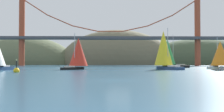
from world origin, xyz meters
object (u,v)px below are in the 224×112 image
object	(u,v)px
sailboat_yellow_sail	(164,50)
sailboat_scarlet_sail	(78,53)
channel_buoy	(16,70)
sailboat_green_sail	(168,52)
sailboat_orange_sail	(220,54)

from	to	relation	value
sailboat_yellow_sail	sailboat_scarlet_sail	bearing A→B (deg)	176.30
sailboat_scarlet_sail	sailboat_yellow_sail	xyz separation A→B (m)	(21.83, -1.41, 0.75)
sailboat_scarlet_sail	channel_buoy	distance (m)	20.39
sailboat_yellow_sail	sailboat_green_sail	bearing A→B (deg)	73.00
sailboat_green_sail	channel_buoy	world-z (taller)	sailboat_green_sail
sailboat_green_sail	channel_buoy	size ratio (longest dim) A/B	4.01
sailboat_scarlet_sail	sailboat_orange_sail	size ratio (longest dim) A/B	1.13
sailboat_yellow_sail	sailboat_green_sail	distance (m)	17.96
sailboat_yellow_sail	sailboat_orange_sail	size ratio (longest dim) A/B	1.27
sailboat_green_sail	sailboat_orange_sail	world-z (taller)	sailboat_green_sail
sailboat_green_sail	channel_buoy	xyz separation A→B (m)	(-36.19, -33.58, -4.55)
sailboat_yellow_sail	channel_buoy	bearing A→B (deg)	-152.07
sailboat_scarlet_sail	sailboat_green_sail	distance (m)	31.34
sailboat_scarlet_sail	sailboat_green_sail	world-z (taller)	sailboat_green_sail
sailboat_yellow_sail	sailboat_green_sail	world-z (taller)	sailboat_green_sail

